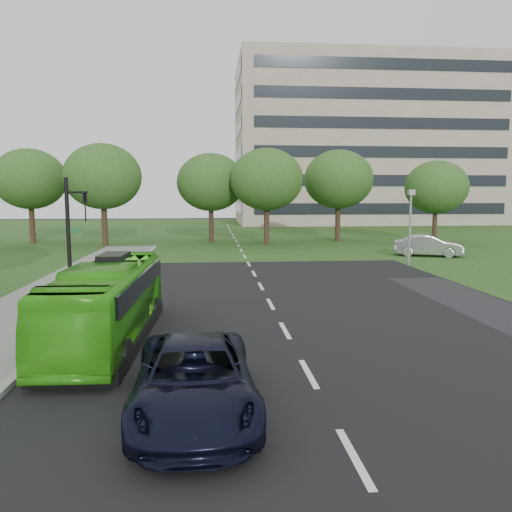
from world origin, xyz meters
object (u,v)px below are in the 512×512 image
Objects in this scene: tree_park_a at (103,177)px; tree_park_f at (30,179)px; tree_park_e at (436,187)px; suv at (195,379)px; camera_pole at (410,217)px; tree_park_b at (211,182)px; tree_park_d at (339,179)px; tree_park_c at (267,180)px; bus at (109,302)px; sedan at (428,246)px; office_building at (363,145)px; traffic_light at (73,238)px.

tree_park_f is at bearing 157.73° from tree_park_a.
tree_park_e reaches higher than suv.
camera_pole reaches higher than suv.
tree_park_b is 0.95× the size of tree_park_d.
tree_park_c is 0.99× the size of bus.
sedan is (32.16, -12.82, -5.09)m from tree_park_f.
tree_park_d is at bearing 35.67° from sedan.
office_building is 47.25m from sedan.
tree_park_d is (7.32, 3.34, 0.13)m from tree_park_c.
office_building reaches higher than tree_park_e.
traffic_light reaches higher than sedan.
bus is at bearing -115.42° from tree_park_d.
tree_park_a reaches higher than tree_park_f.
tree_park_f is 1.72× the size of traffic_light.
tree_park_a is 1.04× the size of tree_park_c.
office_building is 8.42× the size of camera_pole.
tree_park_f reaches higher than tree_park_e.
tree_park_f is 1.66× the size of suv.
suv is 24.14m from camera_pole.
tree_park_f is (-21.36, 3.46, 0.08)m from tree_park_c.
tree_park_c is at bearing -179.52° from tree_park_e.
sedan is at bearing -21.58° from tree_park_a.
office_building is 7.69× the size of suv.
tree_park_d reaches higher than sedan.
traffic_light is at bearing 117.19° from suv.
office_building reaches higher than sedan.
tree_park_f is at bearing 174.86° from tree_park_e.
tree_park_b is 12.23m from tree_park_d.
tree_park_e is (20.52, -3.03, -0.47)m from tree_park_b.
suv is (8.96, -34.90, -5.29)m from tree_park_a.
suv is (-0.36, -37.52, -4.89)m from tree_park_b.
tree_park_b is at bearing 171.60° from tree_park_e.
tree_park_c is 21.64m from tree_park_f.
traffic_light reaches higher than camera_pole.
tree_park_b is at bearing 112.10° from camera_pole.
tree_park_f is (-7.13, 2.92, -0.14)m from tree_park_a.
camera_pole is (-3.33, -4.63, 2.29)m from sedan.
traffic_light is at bearing -115.08° from office_building.
tree_park_f reaches higher than tree_park_b.
suv is 9.25m from traffic_light.
tree_park_c reaches higher than traffic_light.
tree_park_e is 36.79m from traffic_light.
tree_park_f is (-36.97, 3.32, 0.74)m from tree_park_e.
office_building is 36.42m from tree_park_e.
tree_park_e is 16.43m from camera_pole.
tree_park_a is 1.01× the size of tree_park_d.
tree_park_b is 0.96× the size of bus.
tree_park_d is 1.74× the size of traffic_light.
tree_park_e is at bearing -8.40° from tree_park_b.
tree_park_b is 1.75× the size of sedan.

